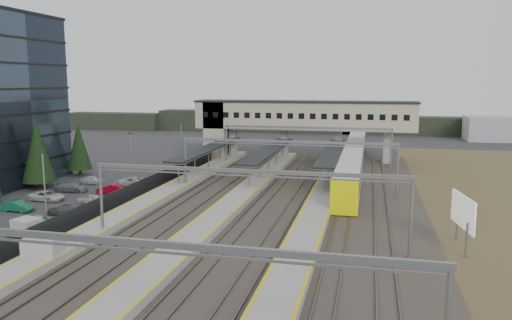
% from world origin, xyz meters
% --- Properties ---
extents(ground, '(220.00, 220.00, 0.00)m').
position_xyz_m(ground, '(0.00, 0.00, 0.00)').
color(ground, '#2B2B2D').
rests_on(ground, ground).
extents(car_park, '(10.66, 44.48, 1.30)m').
position_xyz_m(car_park, '(-13.38, -5.47, 0.60)').
color(car_park, '#9D9DA2').
rests_on(car_park, ground).
extents(lampposts, '(0.50, 53.25, 8.07)m').
position_xyz_m(lampposts, '(-8.00, 1.25, 4.34)').
color(lampposts, gray).
rests_on(lampposts, ground).
extents(fence, '(0.08, 90.00, 2.00)m').
position_xyz_m(fence, '(-6.50, 5.00, 1.00)').
color(fence, '#26282B').
rests_on(fence, ground).
extents(relay_cabin_near, '(2.97, 2.30, 2.33)m').
position_xyz_m(relay_cabin_near, '(-2.93, -15.56, 1.17)').
color(relay_cabin_near, '#9EA1A4').
rests_on(relay_cabin_near, ground).
extents(relay_cabin_far, '(2.65, 2.37, 2.07)m').
position_xyz_m(relay_cabin_far, '(-8.43, -10.37, 1.03)').
color(relay_cabin_far, '#9EA1A4').
rests_on(relay_cabin_far, ground).
extents(rail_corridor, '(34.00, 90.00, 0.92)m').
position_xyz_m(rail_corridor, '(9.34, 5.00, 0.29)').
color(rail_corridor, '#36312B').
rests_on(rail_corridor, ground).
extents(canopies, '(23.10, 30.00, 3.28)m').
position_xyz_m(canopies, '(7.00, 27.00, 3.92)').
color(canopies, black).
rests_on(canopies, ground).
extents(footbridge, '(40.40, 6.40, 11.20)m').
position_xyz_m(footbridge, '(7.70, 42.00, 7.93)').
color(footbridge, tan).
rests_on(footbridge, ground).
extents(gantries, '(28.40, 62.28, 7.17)m').
position_xyz_m(gantries, '(12.00, 3.00, 6.00)').
color(gantries, gray).
rests_on(gantries, ground).
extents(train, '(3.06, 63.96, 3.85)m').
position_xyz_m(train, '(20.00, 35.67, 2.19)').
color(train, silver).
rests_on(train, ground).
extents(billboard, '(1.08, 5.72, 4.86)m').
position_xyz_m(billboard, '(30.69, -3.85, 3.25)').
color(billboard, gray).
rests_on(billboard, ground).
extents(treeline_far, '(170.00, 19.00, 7.00)m').
position_xyz_m(treeline_far, '(23.81, 92.28, 2.95)').
color(treeline_far, black).
rests_on(treeline_far, ground).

